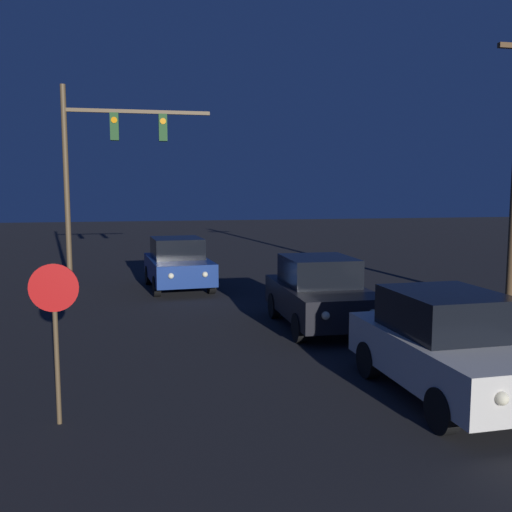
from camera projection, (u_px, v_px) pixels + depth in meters
name	position (u px, v px, depth m)	size (l,w,h in m)	color
car_near	(449.00, 345.00, 9.25)	(2.04, 4.05, 1.72)	beige
car_mid	(320.00, 293.00, 13.91)	(1.99, 4.03, 1.72)	black
car_far	(178.00, 264.00, 19.25)	(2.20, 4.12, 1.72)	navy
traffic_signal_mast	(102.00, 156.00, 18.95)	(4.87, 0.30, 6.74)	brown
stop_sign	(55.00, 314.00, 8.06)	(0.69, 0.07, 2.34)	brown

